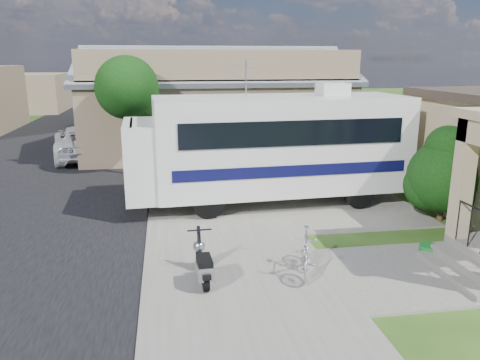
{
  "coord_description": "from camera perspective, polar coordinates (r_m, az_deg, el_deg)",
  "views": [
    {
      "loc": [
        -2.4,
        -9.41,
        4.43
      ],
      "look_at": [
        -0.5,
        2.5,
        1.3
      ],
      "focal_mm": 35.0,
      "sensor_mm": 36.0,
      "label": 1
    }
  ],
  "objects": [
    {
      "name": "ground",
      "position": [
        10.67,
        4.84,
        -10.03
      ],
      "size": [
        120.0,
        120.0,
        0.0
      ],
      "primitive_type": "plane",
      "color": "#1E4011"
    },
    {
      "name": "street_slab",
      "position": [
        20.55,
        -23.2,
        0.94
      ],
      "size": [
        9.0,
        80.0,
        0.02
      ],
      "primitive_type": "cube",
      "color": "black",
      "rests_on": "ground"
    },
    {
      "name": "sidewalk_slab",
      "position": [
        19.95,
        -4.82,
        1.76
      ],
      "size": [
        4.0,
        80.0,
        0.06
      ],
      "primitive_type": "cube",
      "color": "#66645C",
      "rests_on": "ground"
    },
    {
      "name": "driveway_slab",
      "position": [
        15.1,
        6.32,
        -2.5
      ],
      "size": [
        7.0,
        6.0,
        0.05
      ],
      "primitive_type": "cube",
      "color": "#66645C",
      "rests_on": "ground"
    },
    {
      "name": "walk_slab",
      "position": [
        10.92,
        21.91,
        -10.37
      ],
      "size": [
        4.0,
        3.0,
        0.05
      ],
      "primitive_type": "cube",
      "color": "#66645C",
      "rests_on": "ground"
    },
    {
      "name": "warehouse",
      "position": [
        23.62,
        -3.22,
        8.6
      ],
      "size": [
        12.5,
        8.4,
        5.04
      ],
      "color": "#7F6A4F",
      "rests_on": "ground"
    },
    {
      "name": "distant_bldg_near",
      "position": [
        45.29,
        -25.57,
        9.58
      ],
      "size": [
        8.0,
        7.0,
        3.2
      ],
      "primitive_type": "cube",
      "color": "#7F6A4F",
      "rests_on": "ground"
    },
    {
      "name": "street_tree_a",
      "position": [
        18.54,
        -13.29,
        10.52
      ],
      "size": [
        2.44,
        2.4,
        4.58
      ],
      "color": "#322316",
      "rests_on": "ground"
    },
    {
      "name": "street_tree_b",
      "position": [
        28.5,
        -11.94,
        12.17
      ],
      "size": [
        2.44,
        2.4,
        4.73
      ],
      "color": "#322316",
      "rests_on": "ground"
    },
    {
      "name": "street_tree_c",
      "position": [
        37.5,
        -11.3,
        12.26
      ],
      "size": [
        2.44,
        2.4,
        4.42
      ],
      "color": "#322316",
      "rests_on": "ground"
    },
    {
      "name": "motorhome",
      "position": [
        14.45,
        3.69,
        4.35
      ],
      "size": [
        8.65,
        3.12,
        4.37
      ],
      "rotation": [
        0.0,
        0.0,
        0.05
      ],
      "color": "silver",
      "rests_on": "ground"
    },
    {
      "name": "shrub",
      "position": [
        14.1,
        23.75,
        0.82
      ],
      "size": [
        2.2,
        2.1,
        2.7
      ],
      "color": "#322316",
      "rests_on": "ground"
    },
    {
      "name": "scooter",
      "position": [
        9.56,
        -4.55,
        -10.19
      ],
      "size": [
        0.51,
        1.46,
        0.96
      ],
      "rotation": [
        0.0,
        0.0,
        0.05
      ],
      "color": "black",
      "rests_on": "ground"
    },
    {
      "name": "bicycle",
      "position": [
        9.97,
        7.99,
        -8.99
      ],
      "size": [
        0.89,
        1.64,
        0.95
      ],
      "primitive_type": "imported",
      "rotation": [
        0.0,
        0.0,
        -0.3
      ],
      "color": "#95969C",
      "rests_on": "ground"
    },
    {
      "name": "pickup_truck",
      "position": [
        22.7,
        -18.57,
        4.47
      ],
      "size": [
        3.49,
        5.79,
        1.5
      ],
      "primitive_type": "imported",
      "rotation": [
        0.0,
        0.0,
        3.34
      ],
      "color": "silver",
      "rests_on": "ground"
    },
    {
      "name": "van",
      "position": [
        30.44,
        -17.23,
        7.04
      ],
      "size": [
        3.23,
        5.75,
        1.57
      ],
      "primitive_type": "imported",
      "rotation": [
        0.0,
        0.0,
        0.2
      ],
      "color": "silver",
      "rests_on": "ground"
    },
    {
      "name": "garden_hose",
      "position": [
        11.85,
        22.04,
        -8.0
      ],
      "size": [
        0.46,
        0.46,
        0.21
      ],
      "primitive_type": "cylinder",
      "color": "#166F27",
      "rests_on": "ground"
    }
  ]
}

